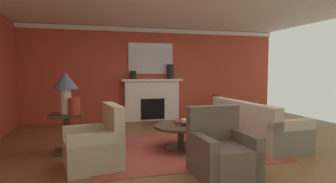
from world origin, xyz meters
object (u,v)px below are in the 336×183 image
at_px(mantel_mirror, 151,59).
at_px(side_table, 67,130).
at_px(vase_mantel_left, 133,75).
at_px(vase_tall_corner, 217,106).
at_px(armchair_near_window, 95,147).
at_px(sofa, 254,128).
at_px(armchair_facing_fireplace, 222,153).
at_px(vase_on_side_table, 74,106).
at_px(table_lamp, 65,85).
at_px(fireplace, 152,101).
at_px(coffee_table, 181,131).
at_px(vase_mantel_right, 170,72).

relative_size(mantel_mirror, side_table, 1.90).
bearing_deg(vase_mantel_left, vase_tall_corner, -5.68).
distance_m(armchair_near_window, side_table, 1.02).
xyz_separation_m(sofa, vase_tall_corner, (0.42, 2.66, 0.08)).
xyz_separation_m(armchair_facing_fireplace, vase_on_side_table, (-2.06, 1.55, 0.54)).
distance_m(mantel_mirror, vase_mantel_left, 0.75).
distance_m(armchair_facing_fireplace, vase_tall_corner, 4.50).
bearing_deg(vase_on_side_table, vase_tall_corner, 32.88).
xyz_separation_m(sofa, side_table, (-3.66, 0.24, 0.10)).
xyz_separation_m(side_table, vase_on_side_table, (0.15, -0.12, 0.45)).
bearing_deg(armchair_facing_fireplace, armchair_near_window, 155.51).
bearing_deg(table_lamp, vase_tall_corner, 30.68).
relative_size(fireplace, table_lamp, 2.40).
xyz_separation_m(armchair_facing_fireplace, vase_tall_corner, (1.86, 4.09, 0.07)).
distance_m(coffee_table, vase_mantel_right, 3.24).
bearing_deg(sofa, armchair_near_window, -168.48).
bearing_deg(coffee_table, mantel_mirror, 88.65).
height_order(fireplace, armchair_near_window, fireplace).
height_order(vase_mantel_right, vase_on_side_table, vase_mantel_right).
bearing_deg(table_lamp, mantel_mirror, 53.30).
height_order(coffee_table, vase_on_side_table, vase_on_side_table).
xyz_separation_m(mantel_mirror, vase_mantel_left, (-0.55, -0.17, -0.48)).
bearing_deg(vase_tall_corner, vase_mantel_left, 174.32).
bearing_deg(fireplace, sofa, -62.54).
distance_m(vase_mantel_right, vase_on_side_table, 3.80).
distance_m(fireplace, vase_mantel_right, 1.02).
bearing_deg(side_table, armchair_facing_fireplace, -37.07).
relative_size(vase_tall_corner, vase_mantel_right, 1.78).
xyz_separation_m(mantel_mirror, coffee_table, (-0.07, -3.16, -1.49)).
relative_size(fireplace, vase_mantel_left, 7.58).
bearing_deg(mantel_mirror, vase_mantel_left, -162.82).
height_order(armchair_near_window, vase_tall_corner, armchair_near_window).
xyz_separation_m(fireplace, vase_mantel_right, (0.55, -0.05, 0.86)).
height_order(armchair_facing_fireplace, side_table, armchair_facing_fireplace).
xyz_separation_m(armchair_facing_fireplace, vase_mantel_right, (0.45, 4.34, 1.13)).
relative_size(armchair_facing_fireplace, vase_tall_corner, 1.25).
bearing_deg(armchair_near_window, table_lamp, 119.07).
bearing_deg(armchair_facing_fireplace, vase_tall_corner, 65.50).
relative_size(vase_mantel_left, vase_on_side_table, 0.80).
bearing_deg(armchair_near_window, vase_tall_corner, 42.71).
height_order(armchair_near_window, vase_on_side_table, vase_on_side_table).
xyz_separation_m(mantel_mirror, sofa, (1.54, -3.08, -1.53)).
distance_m(coffee_table, side_table, 2.07).
bearing_deg(vase_tall_corner, vase_on_side_table, -147.12).
bearing_deg(armchair_facing_fireplace, vase_mantel_right, 84.05).
xyz_separation_m(vase_mantel_left, vase_tall_corner, (2.51, -0.25, -0.96)).
distance_m(vase_tall_corner, vase_mantel_right, 1.78).
xyz_separation_m(fireplace, armchair_near_window, (-1.62, -3.61, -0.27)).
xyz_separation_m(armchair_facing_fireplace, vase_mantel_left, (-0.65, 4.34, 1.03)).
relative_size(side_table, vase_mantel_left, 2.95).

